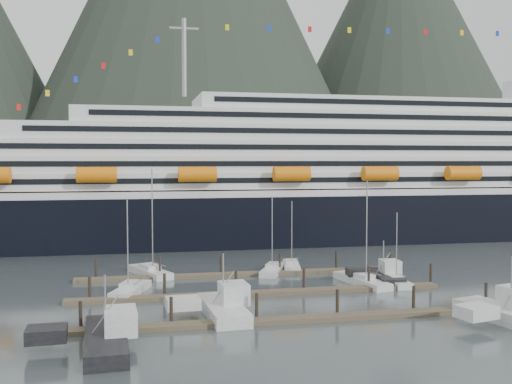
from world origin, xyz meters
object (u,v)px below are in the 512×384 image
(trawler_d, at_px, (510,314))
(trawler_e, at_px, (382,276))
(trawler_a, at_px, (104,338))
(sailboat_g, at_px, (273,270))
(sailboat_d, at_px, (362,281))
(sailboat_e, at_px, (150,272))
(sailboat_f, at_px, (291,266))
(sailboat_a, at_px, (131,290))
(trawler_b, at_px, (222,307))
(cruise_ship, at_px, (365,183))
(sailboat_h, at_px, (394,282))

(trawler_d, distance_m, trawler_e, 23.27)
(trawler_a, xyz_separation_m, trawler_e, (37.07, 22.85, -0.09))
(sailboat_g, height_order, trawler_e, sailboat_g)
(sailboat_d, xyz_separation_m, sailboat_e, (-28.44, 12.41, 0.02))
(trawler_a, bearing_deg, sailboat_f, -40.84)
(trawler_e, bearing_deg, trawler_d, -164.38)
(sailboat_a, height_order, sailboat_e, sailboat_e)
(sailboat_a, xyz_separation_m, sailboat_e, (2.76, 12.01, 0.03))
(sailboat_f, relative_size, trawler_e, 1.11)
(sailboat_a, relative_size, trawler_b, 1.06)
(trawler_a, distance_m, trawler_b, 15.08)
(sailboat_e, relative_size, trawler_b, 1.37)
(sailboat_g, bearing_deg, sailboat_d, -113.06)
(trawler_b, bearing_deg, cruise_ship, -37.36)
(sailboat_h, relative_size, trawler_d, 0.77)
(trawler_d, height_order, trawler_e, trawler_d)
(trawler_b, relative_size, trawler_d, 0.88)
(sailboat_f, relative_size, trawler_a, 0.82)
(sailboat_e, xyz_separation_m, sailboat_h, (32.69, -13.51, -0.06))
(cruise_ship, xyz_separation_m, trawler_b, (-41.31, -61.06, -11.09))
(cruise_ship, distance_m, trawler_e, 51.13)
(cruise_ship, distance_m, sailboat_h, 53.04)
(sailboat_e, xyz_separation_m, trawler_e, (31.98, -11.31, 0.39))
(cruise_ship, bearing_deg, sailboat_f, -127.09)
(sailboat_f, xyz_separation_m, trawler_b, (-14.90, -26.11, 0.55))
(sailboat_e, height_order, sailboat_h, sailboat_e)
(sailboat_d, bearing_deg, sailboat_e, 54.99)
(sailboat_d, relative_size, sailboat_h, 1.42)
(sailboat_g, bearing_deg, cruise_ship, -14.34)
(trawler_a, xyz_separation_m, trawler_b, (12.18, 8.90, 0.02))
(sailboat_d, xyz_separation_m, sailboat_g, (-9.96, 10.83, -0.03))
(sailboat_e, distance_m, trawler_d, 49.81)
(trawler_d, xyz_separation_m, trawler_e, (-4.25, 22.88, -0.12))
(cruise_ship, bearing_deg, trawler_e, -109.22)
(sailboat_d, height_order, trawler_e, sailboat_d)
(sailboat_a, distance_m, trawler_e, 34.75)
(sailboat_a, bearing_deg, sailboat_g, -43.84)
(trawler_d, bearing_deg, sailboat_a, 46.63)
(sailboat_a, xyz_separation_m, sailboat_f, (24.75, 12.86, -0.02))
(sailboat_f, xyz_separation_m, trawler_e, (9.99, -12.15, 0.44))
(cruise_ship, xyz_separation_m, sailboat_g, (-29.92, -37.37, -11.64))
(trawler_b, bearing_deg, sailboat_d, -62.24)
(sailboat_a, height_order, trawler_a, sailboat_a)
(trawler_d, bearing_deg, trawler_e, -3.22)
(sailboat_f, bearing_deg, trawler_b, 162.31)
(sailboat_f, bearing_deg, sailboat_e, 104.22)
(cruise_ship, xyz_separation_m, trawler_d, (-12.17, -69.98, -11.08))
(sailboat_g, bearing_deg, trawler_a, 168.45)
(trawler_d, relative_size, trawler_e, 1.34)
(sailboat_h, height_order, trawler_b, sailboat_h)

